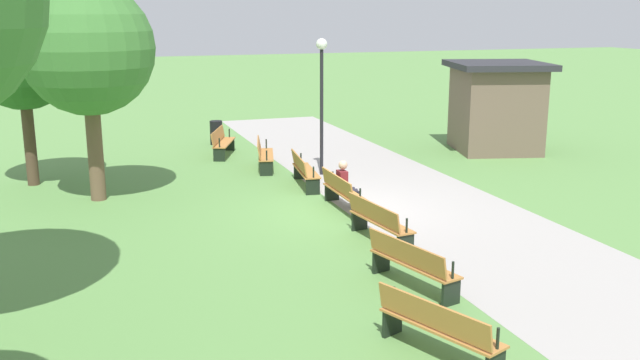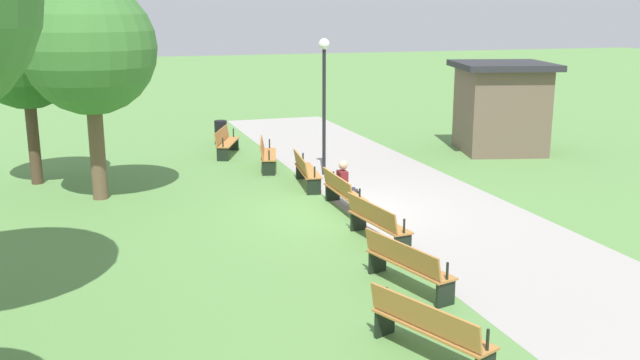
# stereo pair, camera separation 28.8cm
# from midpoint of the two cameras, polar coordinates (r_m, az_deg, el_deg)

# --- Properties ---
(ground_plane) EXTENTS (120.00, 120.00, 0.00)m
(ground_plane) POSITION_cam_midpoint_polar(r_m,az_deg,el_deg) (17.28, 1.53, -2.42)
(ground_plane) COLOR #5B8C47
(path_paving) EXTENTS (29.79, 4.22, 0.01)m
(path_paving) POSITION_cam_midpoint_polar(r_m,az_deg,el_deg) (18.09, 7.67, -1.79)
(path_paving) COLOR #A39E99
(path_paving) RESTS_ON ground
(bench_0) EXTENTS (1.99, 1.17, 0.89)m
(bench_0) POSITION_cam_midpoint_polar(r_m,az_deg,el_deg) (23.81, -8.24, 3.08)
(bench_0) COLOR #B27538
(bench_0) RESTS_ON ground
(bench_1) EXTENTS (2.01, 0.95, 0.89)m
(bench_1) POSITION_cam_midpoint_polar(r_m,az_deg,el_deg) (21.65, -4.95, 2.12)
(bench_1) COLOR #B27538
(bench_1) RESTS_ON ground
(bench_2) EXTENTS (2.00, 0.72, 0.89)m
(bench_2) POSITION_cam_midpoint_polar(r_m,az_deg,el_deg) (19.42, -1.75, 0.84)
(bench_2) COLOR #B27538
(bench_2) RESTS_ON ground
(bench_3) EXTENTS (1.96, 0.47, 0.89)m
(bench_3) POSITION_cam_midpoint_polar(r_m,az_deg,el_deg) (17.13, 1.32, -0.90)
(bench_3) COLOR #B27538
(bench_3) RESTS_ON ground
(bench_4) EXTENTS (2.00, 0.72, 0.89)m
(bench_4) POSITION_cam_midpoint_polar(r_m,az_deg,el_deg) (14.80, 4.18, -3.27)
(bench_4) COLOR #B27538
(bench_4) RESTS_ON ground
(bench_5) EXTENTS (2.01, 0.95, 0.89)m
(bench_5) POSITION_cam_midpoint_polar(r_m,az_deg,el_deg) (12.46, 6.70, -6.62)
(bench_5) COLOR #B27538
(bench_5) RESTS_ON ground
(bench_6) EXTENTS (1.99, 1.17, 0.89)m
(bench_6) POSITION_cam_midpoint_polar(r_m,az_deg,el_deg) (10.13, 8.63, -11.58)
(bench_6) COLOR #B27538
(bench_6) RESTS_ON ground
(person_seated) EXTENTS (0.32, 0.52, 1.20)m
(person_seated) POSITION_cam_midpoint_polar(r_m,az_deg,el_deg) (17.28, 1.60, -0.24)
(person_seated) COLOR maroon
(person_seated) RESTS_ON ground
(tree_0) EXTENTS (3.29, 3.29, 5.47)m
(tree_0) POSITION_cam_midpoint_polar(r_m,az_deg,el_deg) (18.54, -18.63, 9.91)
(tree_0) COLOR brown
(tree_0) RESTS_ON ground
(tree_2) EXTENTS (2.91, 2.91, 5.01)m
(tree_2) POSITION_cam_midpoint_polar(r_m,az_deg,el_deg) (20.85, -23.27, 9.12)
(tree_2) COLOR #4C3828
(tree_2) RESTS_ON ground
(lamp_post) EXTENTS (0.32, 0.32, 3.96)m
(lamp_post) POSITION_cam_midpoint_polar(r_m,az_deg,el_deg) (20.52, -0.28, 7.99)
(lamp_post) COLOR black
(lamp_post) RESTS_ON ground
(trash_bin) EXTENTS (0.45, 0.45, 0.86)m
(trash_bin) POSITION_cam_midpoint_polar(r_m,az_deg,el_deg) (25.88, -8.66, 3.79)
(trash_bin) COLOR black
(trash_bin) RESTS_ON ground
(kiosk) EXTENTS (3.89, 3.80, 3.03)m
(kiosk) POSITION_cam_midpoint_polar(r_m,az_deg,el_deg) (25.00, 13.66, 5.82)
(kiosk) COLOR brown
(kiosk) RESTS_ON ground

